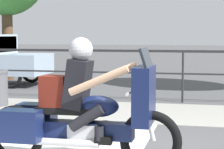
% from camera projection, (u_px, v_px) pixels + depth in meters
% --- Properties ---
extents(sidewalk_band, '(44.00, 2.40, 0.01)m').
position_uv_depth(sidewalk_band, '(178.00, 113.00, 8.96)').
color(sidewalk_band, '#99968E').
rests_on(sidewalk_band, ground).
extents(fence_railing, '(36.00, 0.05, 1.25)m').
position_uv_depth(fence_railing, '(183.00, 61.00, 10.34)').
color(fence_railing, '#232326').
rests_on(fence_railing, ground).
extents(motorcycle, '(2.45, 0.76, 1.59)m').
position_uv_depth(motorcycle, '(81.00, 111.00, 5.28)').
color(motorcycle, black).
rests_on(motorcycle, ground).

